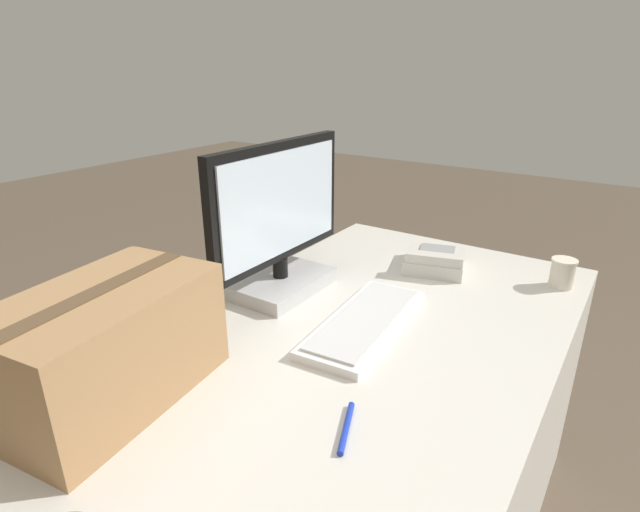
{
  "coord_description": "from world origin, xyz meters",
  "views": [
    {
      "loc": [
        -0.83,
        -0.53,
        1.39
      ],
      "look_at": [
        0.19,
        0.16,
        0.91
      ],
      "focal_mm": 28.0,
      "sensor_mm": 36.0,
      "label": 1
    }
  ],
  "objects_px": {
    "keyboard": "(366,322)",
    "paper_cup_right": "(562,273)",
    "desk_phone": "(435,261)",
    "cardboard_box": "(107,346)",
    "monitor": "(280,229)",
    "pen_marker": "(346,428)"
  },
  "relations": [
    {
      "from": "keyboard",
      "to": "desk_phone",
      "type": "relative_size",
      "value": 1.91
    },
    {
      "from": "paper_cup_right",
      "to": "cardboard_box",
      "type": "bearing_deg",
      "value": 148.48
    },
    {
      "from": "keyboard",
      "to": "desk_phone",
      "type": "height_order",
      "value": "desk_phone"
    },
    {
      "from": "desk_phone",
      "to": "monitor",
      "type": "bearing_deg",
      "value": 125.23
    },
    {
      "from": "desk_phone",
      "to": "cardboard_box",
      "type": "relative_size",
      "value": 0.53
    },
    {
      "from": "keyboard",
      "to": "pen_marker",
      "type": "xyz_separation_m",
      "value": [
        -0.35,
        -0.16,
        -0.01
      ]
    },
    {
      "from": "monitor",
      "to": "keyboard",
      "type": "distance_m",
      "value": 0.37
    },
    {
      "from": "monitor",
      "to": "paper_cup_right",
      "type": "distance_m",
      "value": 0.85
    },
    {
      "from": "monitor",
      "to": "pen_marker",
      "type": "relative_size",
      "value": 4.12
    },
    {
      "from": "cardboard_box",
      "to": "pen_marker",
      "type": "xyz_separation_m",
      "value": [
        0.17,
        -0.44,
        -0.11
      ]
    },
    {
      "from": "desk_phone",
      "to": "cardboard_box",
      "type": "height_order",
      "value": "cardboard_box"
    },
    {
      "from": "desk_phone",
      "to": "paper_cup_right",
      "type": "height_order",
      "value": "paper_cup_right"
    },
    {
      "from": "keyboard",
      "to": "paper_cup_right",
      "type": "bearing_deg",
      "value": -39.16
    },
    {
      "from": "keyboard",
      "to": "paper_cup_right",
      "type": "height_order",
      "value": "paper_cup_right"
    },
    {
      "from": "monitor",
      "to": "pen_marker",
      "type": "distance_m",
      "value": 0.65
    },
    {
      "from": "keyboard",
      "to": "desk_phone",
      "type": "bearing_deg",
      "value": -5.26
    },
    {
      "from": "monitor",
      "to": "keyboard",
      "type": "height_order",
      "value": "monitor"
    },
    {
      "from": "cardboard_box",
      "to": "pen_marker",
      "type": "bearing_deg",
      "value": -68.54
    },
    {
      "from": "monitor",
      "to": "paper_cup_right",
      "type": "relative_size",
      "value": 6.08
    },
    {
      "from": "monitor",
      "to": "cardboard_box",
      "type": "bearing_deg",
      "value": -177.06
    },
    {
      "from": "keyboard",
      "to": "pen_marker",
      "type": "distance_m",
      "value": 0.39
    },
    {
      "from": "keyboard",
      "to": "paper_cup_right",
      "type": "distance_m",
      "value": 0.65
    }
  ]
}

